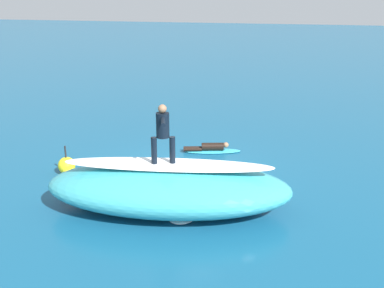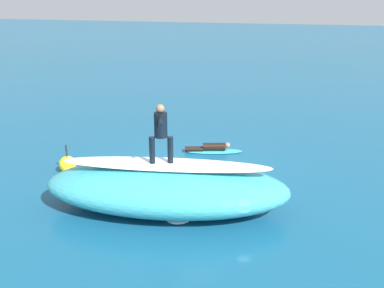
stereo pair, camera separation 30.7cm
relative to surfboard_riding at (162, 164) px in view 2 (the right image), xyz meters
name	(u,v)px [view 2 (the right image)]	position (x,y,z in m)	size (l,w,h in m)	color
ground_plane	(181,173)	(0.13, -2.46, -1.27)	(120.00, 120.00, 0.00)	#145175
wave_crest	(167,188)	(-0.12, -0.01, -0.66)	(6.41, 2.74, 1.23)	teal
wave_foam_lip	(166,164)	(-0.12, -0.01, 0.00)	(5.45, 0.96, 0.08)	white
surfboard_riding	(162,164)	(0.00, 0.00, 0.00)	(2.13, 0.50, 0.08)	silver
surfer_riding	(161,129)	(0.00, 0.00, 0.94)	(0.59, 1.43, 1.54)	black
surfboard_paddling	(214,151)	(-0.52, -4.62, -1.24)	(2.01, 0.55, 0.06)	#33B2D1
surfer_paddling	(211,147)	(-0.40, -4.59, -1.08)	(1.60, 0.60, 0.29)	black
buoy_marker	(68,164)	(3.63, -1.72, -1.00)	(0.54, 0.54, 0.92)	yellow
foam_patch_near	(70,173)	(3.47, -1.55, -1.21)	(0.50, 0.37, 0.12)	white
foam_patch_mid	(205,181)	(-0.77, -1.90, -1.22)	(1.05, 0.91, 0.11)	white
foam_patch_far	(180,217)	(-0.59, 0.46, -1.21)	(0.77, 0.66, 0.12)	white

